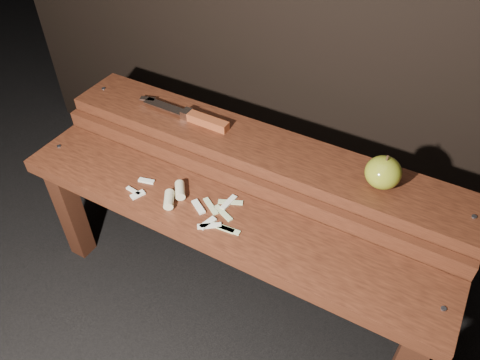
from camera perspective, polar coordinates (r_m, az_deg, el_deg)
The scene contains 6 objects.
ground at distance 1.56m, azimuth -1.11°, elevation -13.53°, with size 60.00×60.00×0.00m, color black.
bench_front_tier at distance 1.24m, azimuth -2.76°, elevation -6.58°, with size 1.20×0.20×0.42m.
bench_rear_tier at distance 1.34m, azimuth 2.22°, elevation 1.56°, with size 1.20×0.21×0.50m.
apple at distance 1.19m, azimuth 17.07°, elevation 0.88°, with size 0.09×0.09×0.09m.
knife at distance 1.36m, azimuth -5.32°, elevation 7.58°, with size 0.31×0.04×0.03m.
apple_scraps at distance 1.23m, azimuth -6.81°, elevation -2.46°, with size 0.35×0.15×0.03m.
Camera 1 is at (0.45, -0.73, 1.30)m, focal length 35.00 mm.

